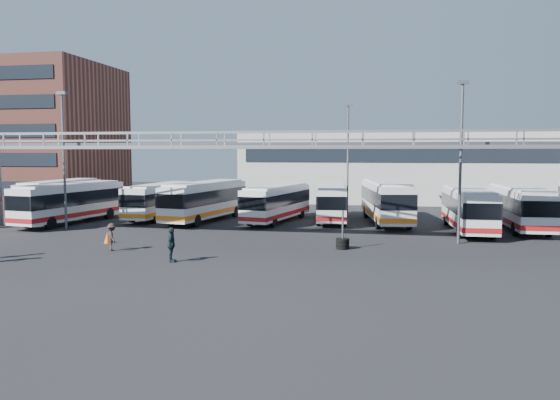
% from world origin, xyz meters
% --- Properties ---
extents(ground, '(140.00, 140.00, 0.00)m').
position_xyz_m(ground, '(0.00, 0.00, 0.00)').
color(ground, black).
rests_on(ground, ground).
extents(gantry, '(51.40, 5.15, 7.10)m').
position_xyz_m(gantry, '(0.00, 5.87, 5.51)').
color(gantry, gray).
rests_on(gantry, ground).
extents(apartment_building, '(18.00, 15.00, 16.00)m').
position_xyz_m(apartment_building, '(-34.00, 30.00, 8.00)').
color(apartment_building, brown).
rests_on(apartment_building, ground).
extents(warehouse, '(42.00, 14.00, 8.00)m').
position_xyz_m(warehouse, '(12.00, 38.00, 4.00)').
color(warehouse, '#9E9E99').
rests_on(warehouse, ground).
extents(light_pole_left, '(0.70, 0.35, 10.21)m').
position_xyz_m(light_pole_left, '(-16.00, 8.00, 5.73)').
color(light_pole_left, '#4C4F54').
rests_on(light_pole_left, ground).
extents(light_pole_mid, '(0.70, 0.35, 10.21)m').
position_xyz_m(light_pole_mid, '(12.00, 7.00, 5.73)').
color(light_pole_mid, '#4C4F54').
rests_on(light_pole_mid, ground).
extents(light_pole_back, '(0.70, 0.35, 10.21)m').
position_xyz_m(light_pole_back, '(4.00, 22.00, 5.73)').
color(light_pole_back, '#4C4F54').
rests_on(light_pole_back, ground).
extents(bus_0, '(2.45, 10.49, 3.19)m').
position_xyz_m(bus_0, '(-22.01, 16.73, 1.76)').
color(bus_0, silver).
rests_on(bus_0, ground).
extents(bus_1, '(4.22, 11.07, 3.28)m').
position_xyz_m(bus_1, '(-17.70, 11.37, 1.82)').
color(bus_1, silver).
rests_on(bus_1, ground).
extents(bus_2, '(2.89, 10.14, 3.04)m').
position_xyz_m(bus_2, '(-11.82, 15.86, 1.68)').
color(bus_2, silver).
rests_on(bus_2, ground).
extents(bus_3, '(4.39, 11.19, 3.32)m').
position_xyz_m(bus_3, '(-7.40, 14.78, 1.83)').
color(bus_3, silver).
rests_on(bus_3, ground).
extents(bus_4, '(4.20, 10.28, 3.04)m').
position_xyz_m(bus_4, '(-1.40, 15.48, 1.68)').
color(bus_4, silver).
rests_on(bus_4, ground).
extents(bus_5, '(3.28, 10.27, 3.06)m').
position_xyz_m(bus_5, '(3.01, 16.87, 1.70)').
color(bus_5, silver).
rests_on(bus_5, ground).
extents(bus_6, '(4.39, 11.60, 3.44)m').
position_xyz_m(bus_6, '(7.50, 16.39, 1.90)').
color(bus_6, silver).
rests_on(bus_6, ground).
extents(bus_7, '(2.68, 10.54, 3.18)m').
position_xyz_m(bus_7, '(13.35, 12.57, 1.76)').
color(bus_7, silver).
rests_on(bus_7, ground).
extents(bus_8, '(2.68, 10.74, 3.25)m').
position_xyz_m(bus_8, '(17.28, 14.40, 1.80)').
color(bus_8, silver).
rests_on(bus_8, ground).
extents(pedestrian_c, '(1.13, 1.20, 1.63)m').
position_xyz_m(pedestrian_c, '(-8.37, 0.58, 0.82)').
color(pedestrian_c, black).
rests_on(pedestrian_c, ground).
extents(pedestrian_d, '(0.67, 1.15, 1.85)m').
position_xyz_m(pedestrian_d, '(-3.68, -1.88, 0.92)').
color(pedestrian_d, black).
rests_on(pedestrian_d, ground).
extents(cone_right, '(0.58, 0.58, 0.71)m').
position_xyz_m(cone_right, '(-9.97, 3.00, 0.35)').
color(cone_right, '#E0570C').
rests_on(cone_right, ground).
extents(tire_stack, '(0.81, 0.81, 2.30)m').
position_xyz_m(tire_stack, '(4.92, 3.73, 0.39)').
color(tire_stack, black).
rests_on(tire_stack, ground).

